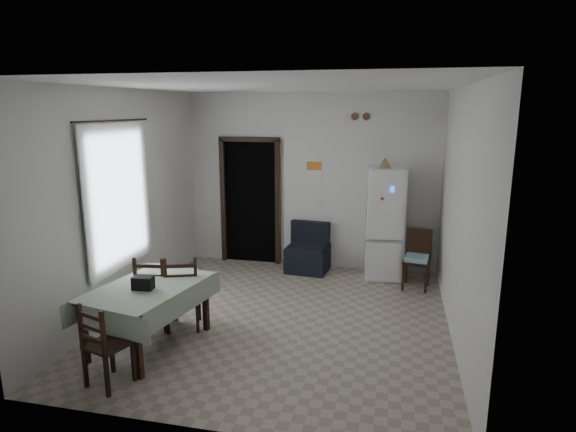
# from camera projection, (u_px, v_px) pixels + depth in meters

# --- Properties ---
(ground) EXTENTS (4.50, 4.50, 0.00)m
(ground) POSITION_uv_depth(u_px,v_px,m) (280.00, 319.00, 6.18)
(ground) COLOR #A99B8A
(ground) RESTS_ON ground
(ceiling) EXTENTS (4.20, 4.50, 0.02)m
(ceiling) POSITION_uv_depth(u_px,v_px,m) (279.00, 86.00, 5.54)
(ceiling) COLOR white
(ceiling) RESTS_ON ground
(wall_back) EXTENTS (4.20, 0.02, 2.90)m
(wall_back) POSITION_uv_depth(u_px,v_px,m) (311.00, 182.00, 8.00)
(wall_back) COLOR silver
(wall_back) RESTS_ON ground
(wall_front) EXTENTS (4.20, 0.02, 2.90)m
(wall_front) POSITION_uv_depth(u_px,v_px,m) (210.00, 267.00, 3.72)
(wall_front) COLOR silver
(wall_front) RESTS_ON ground
(wall_left) EXTENTS (0.02, 4.50, 2.90)m
(wall_left) POSITION_uv_depth(u_px,v_px,m) (124.00, 202.00, 6.31)
(wall_left) COLOR silver
(wall_left) RESTS_ON ground
(wall_right) EXTENTS (0.02, 4.50, 2.90)m
(wall_right) POSITION_uv_depth(u_px,v_px,m) (460.00, 217.00, 5.41)
(wall_right) COLOR silver
(wall_right) RESTS_ON ground
(doorway) EXTENTS (1.06, 0.52, 2.22)m
(doorway) POSITION_uv_depth(u_px,v_px,m) (254.00, 200.00, 8.50)
(doorway) COLOR black
(doorway) RESTS_ON ground
(window_recess) EXTENTS (0.10, 1.20, 1.60)m
(window_recess) POSITION_uv_depth(u_px,v_px,m) (111.00, 197.00, 6.10)
(window_recess) COLOR silver
(window_recess) RESTS_ON ground
(curtain) EXTENTS (0.02, 1.45, 1.85)m
(curtain) POSITION_uv_depth(u_px,v_px,m) (119.00, 197.00, 6.08)
(curtain) COLOR silver
(curtain) RESTS_ON ground
(curtain_rod) EXTENTS (0.02, 1.60, 0.02)m
(curtain_rod) POSITION_uv_depth(u_px,v_px,m) (114.00, 121.00, 5.87)
(curtain_rod) COLOR black
(curtain_rod) RESTS_ON ground
(calendar) EXTENTS (0.28, 0.02, 0.40)m
(calendar) POSITION_uv_depth(u_px,v_px,m) (314.00, 172.00, 7.94)
(calendar) COLOR white
(calendar) RESTS_ON ground
(calendar_image) EXTENTS (0.24, 0.01, 0.14)m
(calendar_image) POSITION_uv_depth(u_px,v_px,m) (314.00, 166.00, 7.91)
(calendar_image) COLOR orange
(calendar_image) RESTS_ON ground
(light_switch) EXTENTS (0.08, 0.02, 0.12)m
(light_switch) POSITION_uv_depth(u_px,v_px,m) (319.00, 203.00, 8.03)
(light_switch) COLOR beige
(light_switch) RESTS_ON ground
(vent_left) EXTENTS (0.12, 0.03, 0.12)m
(vent_left) POSITION_uv_depth(u_px,v_px,m) (355.00, 116.00, 7.60)
(vent_left) COLOR brown
(vent_left) RESTS_ON ground
(vent_right) EXTENTS (0.12, 0.03, 0.12)m
(vent_right) POSITION_uv_depth(u_px,v_px,m) (367.00, 116.00, 7.56)
(vent_right) COLOR brown
(vent_right) RESTS_ON ground
(emergency_light) EXTENTS (0.25, 0.07, 0.09)m
(emergency_light) POSITION_uv_depth(u_px,v_px,m) (397.00, 115.00, 7.43)
(emergency_light) COLOR white
(emergency_light) RESTS_ON ground
(fridge) EXTENTS (0.62, 0.62, 1.76)m
(fridge) POSITION_uv_depth(u_px,v_px,m) (385.00, 223.00, 7.56)
(fridge) COLOR white
(fridge) RESTS_ON ground
(tan_cone) EXTENTS (0.22, 0.22, 0.16)m
(tan_cone) POSITION_uv_depth(u_px,v_px,m) (385.00, 163.00, 7.31)
(tan_cone) COLOR tan
(tan_cone) RESTS_ON fridge
(navy_seat) EXTENTS (0.71, 0.69, 0.79)m
(navy_seat) POSITION_uv_depth(u_px,v_px,m) (308.00, 248.00, 7.92)
(navy_seat) COLOR black
(navy_seat) RESTS_ON ground
(corner_chair) EXTENTS (0.44, 0.44, 0.88)m
(corner_chair) POSITION_uv_depth(u_px,v_px,m) (417.00, 260.00, 7.15)
(corner_chair) COLOR black
(corner_chair) RESTS_ON ground
(dining_table) EXTENTS (1.17, 1.53, 0.72)m
(dining_table) POSITION_uv_depth(u_px,v_px,m) (149.00, 316.00, 5.42)
(dining_table) COLOR #A1B298
(dining_table) RESTS_ON ground
(black_bag) EXTENTS (0.23, 0.15, 0.14)m
(black_bag) POSITION_uv_depth(u_px,v_px,m) (143.00, 283.00, 5.23)
(black_bag) COLOR black
(black_bag) RESTS_ON dining_table
(dining_chair_far_left) EXTENTS (0.43, 0.43, 0.93)m
(dining_chair_far_left) POSITION_uv_depth(u_px,v_px,m) (156.00, 290.00, 5.90)
(dining_chair_far_left) COLOR black
(dining_chair_far_left) RESTS_ON ground
(dining_chair_far_right) EXTENTS (0.51, 0.51, 0.94)m
(dining_chair_far_right) POSITION_uv_depth(u_px,v_px,m) (183.00, 291.00, 5.86)
(dining_chair_far_right) COLOR black
(dining_chair_far_right) RESTS_ON ground
(dining_chair_near_head) EXTENTS (0.47, 0.47, 0.86)m
(dining_chair_near_head) POSITION_uv_depth(u_px,v_px,m) (108.00, 343.00, 4.64)
(dining_chair_near_head) COLOR black
(dining_chair_near_head) RESTS_ON ground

